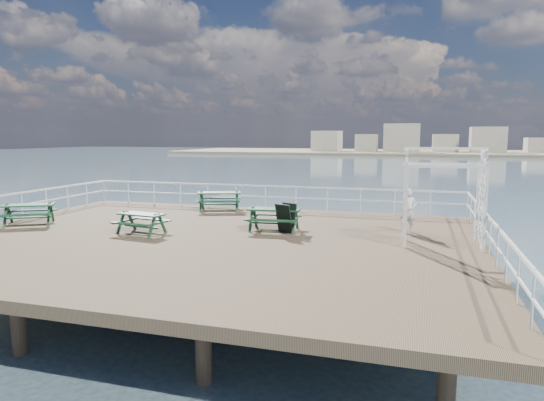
{
  "coord_description": "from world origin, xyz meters",
  "views": [
    {
      "loc": [
        6.83,
        -14.66,
        3.4
      ],
      "look_at": [
        1.87,
        1.74,
        1.1
      ],
      "focal_mm": 32.0,
      "sensor_mm": 36.0,
      "label": 1
    }
  ],
  "objects_px": {
    "trellis_arbor": "(443,202)",
    "person": "(408,211)",
    "picnic_table_b": "(219,197)",
    "picnic_table_a": "(29,210)",
    "picnic_table_c": "(274,214)",
    "picnic_table_d": "(141,219)"
  },
  "relations": [
    {
      "from": "picnic_table_b",
      "to": "picnic_table_a",
      "type": "bearing_deg",
      "value": -154.74
    },
    {
      "from": "picnic_table_b",
      "to": "picnic_table_d",
      "type": "distance_m",
      "value": 5.73
    },
    {
      "from": "trellis_arbor",
      "to": "person",
      "type": "xyz_separation_m",
      "value": [
        -1.04,
        1.78,
        -0.57
      ]
    },
    {
      "from": "picnic_table_b",
      "to": "picnic_table_d",
      "type": "relative_size",
      "value": 1.29
    },
    {
      "from": "picnic_table_c",
      "to": "picnic_table_d",
      "type": "bearing_deg",
      "value": -161.82
    },
    {
      "from": "picnic_table_b",
      "to": "picnic_table_d",
      "type": "xyz_separation_m",
      "value": [
        -0.53,
        -5.7,
        -0.09
      ]
    },
    {
      "from": "picnic_table_b",
      "to": "picnic_table_c",
      "type": "xyz_separation_m",
      "value": [
        3.77,
        -3.86,
        -0.02
      ]
    },
    {
      "from": "picnic_table_c",
      "to": "trellis_arbor",
      "type": "bearing_deg",
      "value": -12.62
    },
    {
      "from": "trellis_arbor",
      "to": "picnic_table_c",
      "type": "bearing_deg",
      "value": 168.94
    },
    {
      "from": "picnic_table_c",
      "to": "picnic_table_d",
      "type": "xyz_separation_m",
      "value": [
        -4.3,
        -1.85,
        -0.07
      ]
    },
    {
      "from": "picnic_table_a",
      "to": "person",
      "type": "xyz_separation_m",
      "value": [
        14.04,
        2.6,
        0.21
      ]
    },
    {
      "from": "picnic_table_b",
      "to": "trellis_arbor",
      "type": "bearing_deg",
      "value": -44.69
    },
    {
      "from": "picnic_table_a",
      "to": "picnic_table_b",
      "type": "xyz_separation_m",
      "value": [
        5.63,
        5.43,
        0.04
      ]
    },
    {
      "from": "trellis_arbor",
      "to": "picnic_table_d",
      "type": "bearing_deg",
      "value": -177.25
    },
    {
      "from": "picnic_table_c",
      "to": "person",
      "type": "height_order",
      "value": "person"
    },
    {
      "from": "trellis_arbor",
      "to": "person",
      "type": "height_order",
      "value": "trellis_arbor"
    },
    {
      "from": "picnic_table_b",
      "to": "person",
      "type": "bearing_deg",
      "value": -37.27
    },
    {
      "from": "picnic_table_c",
      "to": "picnic_table_a",
      "type": "bearing_deg",
      "value": -175.58
    },
    {
      "from": "picnic_table_b",
      "to": "picnic_table_d",
      "type": "height_order",
      "value": "picnic_table_b"
    },
    {
      "from": "trellis_arbor",
      "to": "person",
      "type": "distance_m",
      "value": 2.14
    },
    {
      "from": "picnic_table_a",
      "to": "picnic_table_c",
      "type": "bearing_deg",
      "value": -20.7
    },
    {
      "from": "picnic_table_c",
      "to": "person",
      "type": "relative_size",
      "value": 1.28
    }
  ]
}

